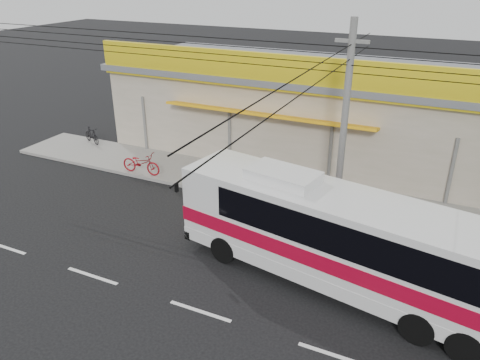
# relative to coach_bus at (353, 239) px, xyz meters

# --- Properties ---
(ground) EXTENTS (120.00, 120.00, 0.00)m
(ground) POSITION_rel_coach_bus_xyz_m (-3.62, -0.35, -1.82)
(ground) COLOR black
(ground) RESTS_ON ground
(sidewalk) EXTENTS (30.00, 3.20, 0.15)m
(sidewalk) POSITION_rel_coach_bus_xyz_m (-3.62, 5.65, -1.74)
(sidewalk) COLOR gray
(sidewalk) RESTS_ON ground
(lane_markings) EXTENTS (50.00, 0.12, 0.01)m
(lane_markings) POSITION_rel_coach_bus_xyz_m (-3.62, -2.85, -1.82)
(lane_markings) COLOR silver
(lane_markings) RESTS_ON ground
(storefront_building) EXTENTS (22.60, 9.20, 5.70)m
(storefront_building) POSITION_rel_coach_bus_xyz_m (-3.62, 11.19, 0.48)
(storefront_building) COLOR #A29983
(storefront_building) RESTS_ON ground
(coach_bus) EXTENTS (11.25, 4.30, 3.39)m
(coach_bus) POSITION_rel_coach_bus_xyz_m (0.00, 0.00, 0.00)
(coach_bus) COLOR silver
(coach_bus) RESTS_ON ground
(motorbike_red) EXTENTS (2.03, 0.78, 1.05)m
(motorbike_red) POSITION_rel_coach_bus_xyz_m (-10.87, 4.35, -1.14)
(motorbike_red) COLOR maroon
(motorbike_red) RESTS_ON sidewalk
(motorbike_dark) EXTENTS (1.56, 0.96, 0.91)m
(motorbike_dark) POSITION_rel_coach_bus_xyz_m (-15.87, 6.64, -1.21)
(motorbike_dark) COLOR black
(motorbike_dark) RESTS_ON sidewalk
(utility_pole) EXTENTS (34.00, 14.00, 7.65)m
(utility_pole) POSITION_rel_coach_bus_xyz_m (-1.41, 3.85, 4.49)
(utility_pole) COLOR #5D5D5B
(utility_pole) RESTS_ON ground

